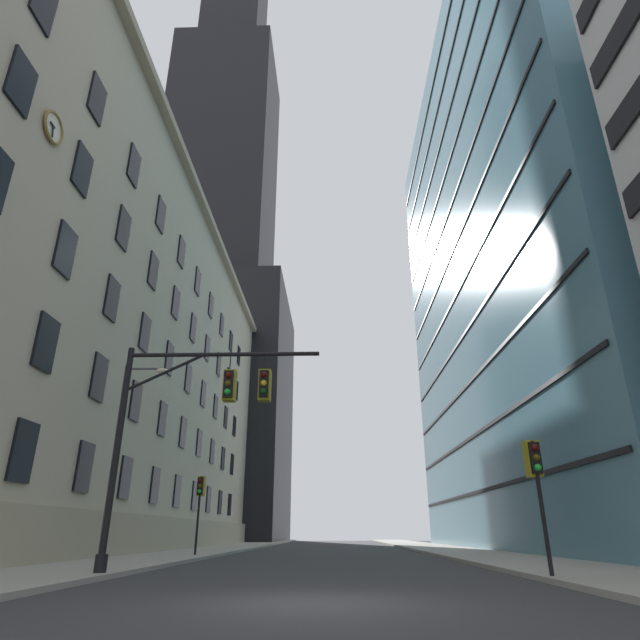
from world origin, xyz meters
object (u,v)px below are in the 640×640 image
Objects in this scene: traffic_signal_mast at (200,408)px; street_lamppost at (122,440)px; traffic_light_near_right at (535,466)px; traffic_light_far_left at (200,491)px.

street_lamppost is (-5.07, 6.51, 0.03)m from traffic_signal_mast.
traffic_signal_mast is at bearing -52.11° from street_lamppost.
traffic_light_near_right is 0.91× the size of traffic_light_far_left.
traffic_light_far_left is at bearing 73.40° from street_lamppost.
traffic_light_far_left is 0.48× the size of street_lamppost.
traffic_signal_mast is 13.71m from traffic_light_far_left.
traffic_light_near_right is (10.26, -0.77, -1.95)m from traffic_signal_mast.
traffic_signal_mast reaches higher than traffic_light_far_left.
street_lamppost is (-2.01, -6.75, 1.68)m from traffic_light_far_left.
traffic_light_near_right is at bearing -46.52° from traffic_light_far_left.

